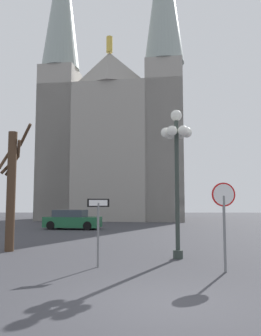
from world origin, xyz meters
TOP-DOWN VIEW (x-y plane):
  - ground_plane at (0.00, 0.00)m, footprint 120.00×120.00m
  - cathedral at (-2.80, 33.45)m, footprint 17.44×13.83m
  - stop_sign at (2.16, 3.15)m, footprint 0.71×0.11m
  - one_way_arrow_sign at (-1.65, 3.92)m, footprint 0.69×0.31m
  - street_lamp at (1.08, 5.60)m, footprint 1.17×1.06m
  - bare_tree at (-5.71, 7.39)m, footprint 1.36×1.12m
  - parked_car_near_green at (-5.23, 19.15)m, footprint 4.37×2.40m

SIDE VIEW (x-z plane):
  - ground_plane at x=0.00m, z-range 0.00..0.00m
  - parked_car_near_green at x=-5.23m, z-range -0.04..1.41m
  - one_way_arrow_sign at x=-1.65m, z-range 0.34..2.48m
  - stop_sign at x=2.16m, z-range 0.50..3.12m
  - bare_tree at x=-5.71m, z-range -0.01..5.39m
  - street_lamp at x=1.08m, z-range 1.19..6.68m
  - cathedral at x=-2.80m, z-range -6.89..28.38m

